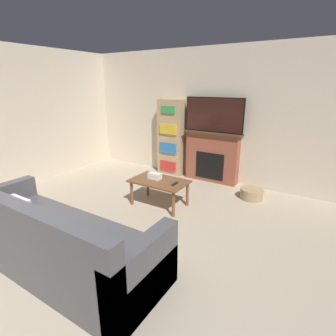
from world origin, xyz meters
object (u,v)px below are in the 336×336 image
Objects in this scene: tv at (214,115)px; coffee_table at (159,184)px; storage_basket at (251,193)px; couch at (55,242)px; bookshelf at (171,138)px; fireplace at (212,157)px.

coffee_table is at bearing -100.08° from tv.
tv is 1.70m from storage_basket.
couch is 1.52× the size of bookshelf.
coffee_table is at bearing -138.86° from storage_basket.
couch reaches higher than coffee_table.
couch reaches higher than storage_basket.
couch is at bearing -93.36° from coffee_table.
tv reaches higher than coffee_table.
couch is 6.32× the size of storage_basket.
tv reaches higher than bookshelf.
tv is at bearing 79.92° from coffee_table.
couch is (-0.39, -3.49, -1.09)m from tv.
bookshelf is 2.16m from storage_basket.
fireplace is 1.61m from coffee_table.
bookshelf reaches higher than storage_basket.
coffee_table is 1.71m from storage_basket.
fireplace reaches higher than coffee_table.
fireplace reaches higher than storage_basket.
fireplace is 3.54m from couch.
fireplace reaches higher than couch.
fireplace is 0.87m from tv.
coffee_table is at bearing -99.96° from fireplace.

